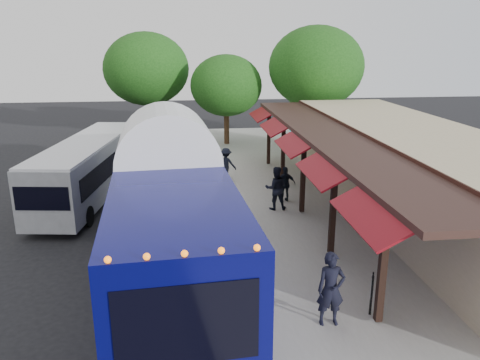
{
  "coord_description": "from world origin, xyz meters",
  "views": [
    {
      "loc": [
        -0.91,
        -13.9,
        7.04
      ],
      "look_at": [
        1.14,
        3.59,
        1.8
      ],
      "focal_mm": 35.0,
      "sensor_mm": 36.0,
      "label": 1
    }
  ],
  "objects_px": {
    "city_bus": "(89,167)",
    "sign_board": "(372,289)",
    "ped_c": "(285,184)",
    "coach_bus": "(170,212)",
    "ped_a": "(331,289)",
    "ped_b": "(276,188)",
    "ped_d": "(226,164)"
  },
  "relations": [
    {
      "from": "ped_c",
      "to": "sign_board",
      "type": "bearing_deg",
      "value": 83.99
    },
    {
      "from": "coach_bus",
      "to": "ped_b",
      "type": "bearing_deg",
      "value": 48.9
    },
    {
      "from": "ped_b",
      "to": "ped_d",
      "type": "relative_size",
      "value": 1.14
    },
    {
      "from": "coach_bus",
      "to": "city_bus",
      "type": "bearing_deg",
      "value": 110.74
    },
    {
      "from": "coach_bus",
      "to": "ped_c",
      "type": "bearing_deg",
      "value": 49.48
    },
    {
      "from": "ped_b",
      "to": "sign_board",
      "type": "relative_size",
      "value": 1.68
    },
    {
      "from": "coach_bus",
      "to": "ped_b",
      "type": "relative_size",
      "value": 7.14
    },
    {
      "from": "sign_board",
      "to": "ped_d",
      "type": "bearing_deg",
      "value": 125.59
    },
    {
      "from": "coach_bus",
      "to": "ped_d",
      "type": "relative_size",
      "value": 8.11
    },
    {
      "from": "ped_c",
      "to": "sign_board",
      "type": "xyz_separation_m",
      "value": [
        0.33,
        -9.17,
        -0.04
      ]
    },
    {
      "from": "coach_bus",
      "to": "ped_d",
      "type": "bearing_deg",
      "value": 72.21
    },
    {
      "from": "ped_a",
      "to": "ped_d",
      "type": "bearing_deg",
      "value": 97.47
    },
    {
      "from": "sign_board",
      "to": "coach_bus",
      "type": "bearing_deg",
      "value": 177.3
    },
    {
      "from": "city_bus",
      "to": "sign_board",
      "type": "relative_size",
      "value": 9.34
    },
    {
      "from": "city_bus",
      "to": "ped_d",
      "type": "relative_size",
      "value": 6.31
    },
    {
      "from": "ped_b",
      "to": "ped_c",
      "type": "height_order",
      "value": "ped_b"
    },
    {
      "from": "coach_bus",
      "to": "ped_a",
      "type": "distance_m",
      "value": 5.06
    },
    {
      "from": "ped_c",
      "to": "sign_board",
      "type": "relative_size",
      "value": 1.43
    },
    {
      "from": "coach_bus",
      "to": "ped_a",
      "type": "xyz_separation_m",
      "value": [
        3.99,
        -2.88,
        -1.15
      ]
    },
    {
      "from": "city_bus",
      "to": "sign_board",
      "type": "height_order",
      "value": "city_bus"
    },
    {
      "from": "ped_d",
      "to": "ped_b",
      "type": "bearing_deg",
      "value": 132.83
    },
    {
      "from": "ped_a",
      "to": "ped_b",
      "type": "bearing_deg",
      "value": 89.62
    },
    {
      "from": "sign_board",
      "to": "city_bus",
      "type": "bearing_deg",
      "value": 153.39
    },
    {
      "from": "sign_board",
      "to": "ped_c",
      "type": "bearing_deg",
      "value": 116.17
    },
    {
      "from": "city_bus",
      "to": "ped_a",
      "type": "xyz_separation_m",
      "value": [
        7.93,
        -11.41,
        -0.39
      ]
    },
    {
      "from": "ped_c",
      "to": "ped_d",
      "type": "xyz_separation_m",
      "value": [
        -2.31,
        3.82,
        0.03
      ]
    },
    {
      "from": "ped_b",
      "to": "ped_c",
      "type": "relative_size",
      "value": 1.17
    },
    {
      "from": "ped_a",
      "to": "ped_d",
      "type": "xyz_separation_m",
      "value": [
        -1.45,
        13.26,
        -0.15
      ]
    },
    {
      "from": "ped_a",
      "to": "sign_board",
      "type": "distance_m",
      "value": 1.24
    },
    {
      "from": "coach_bus",
      "to": "ped_d",
      "type": "height_order",
      "value": "coach_bus"
    },
    {
      "from": "sign_board",
      "to": "ped_a",
      "type": "bearing_deg",
      "value": -143.21
    },
    {
      "from": "ped_d",
      "to": "sign_board",
      "type": "distance_m",
      "value": 13.26
    }
  ]
}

